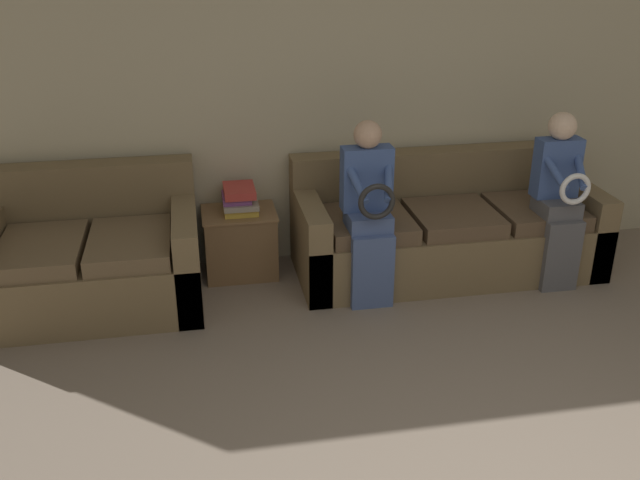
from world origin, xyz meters
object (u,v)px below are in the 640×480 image
Objects in this scene: child_right_seated at (559,193)px; book_stack at (239,200)px; child_left_seated at (369,207)px; side_shelf at (240,242)px; couch_side at (91,259)px; couch_main at (445,230)px.

child_right_seated is 2.22m from book_stack.
child_left_seated is 2.31× the size of side_shelf.
child_left_seated reaches higher than child_right_seated.
child_left_seated is 1.06m from side_shelf.
child_left_seated is (1.83, -0.29, 0.36)m from couch_side.
couch_main is 0.84m from child_left_seated.
side_shelf is at bearing 166.29° from child_right_seated.
couch_main is at bearing 27.28° from child_left_seated.
side_shelf is (-1.49, 0.18, -0.05)m from couch_main.
child_right_seated is (0.67, -0.34, 0.37)m from couch_main.
couch_main is 1.52m from book_stack.
book_stack is (-1.48, 0.18, 0.27)m from couch_main.
child_right_seated is (1.34, 0.00, 0.01)m from child_left_seated.
book_stack is at bearing 172.91° from couch_main.
child_left_seated is 0.97m from book_stack.
child_right_seated is at bearing -13.81° from book_stack.
couch_main is at bearing 1.26° from couch_side.
child_right_seated is 3.80× the size of book_stack.
book_stack is (-0.81, 0.53, -0.09)m from child_left_seated.
couch_side is at bearing -166.79° from side_shelf.
couch_main is 0.84m from child_right_seated.
child_right_seated reaches higher than couch_main.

